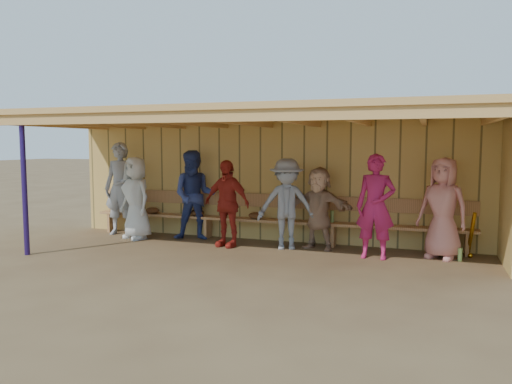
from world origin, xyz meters
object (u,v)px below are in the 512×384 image
at_px(player_g, 376,206).
at_px(bench, 269,215).
at_px(player_b, 136,198).
at_px(player_f, 319,208).
at_px(player_c, 195,195).
at_px(player_h, 443,208).
at_px(player_d, 227,203).
at_px(player_e, 287,204).
at_px(player_a, 121,189).

distance_m(player_g, bench, 2.30).
bearing_deg(player_b, player_f, 27.61).
xyz_separation_m(player_b, player_c, (1.17, 0.30, 0.07)).
bearing_deg(player_f, player_h, 11.05).
bearing_deg(player_b, player_g, 21.48).
distance_m(player_c, bench, 1.54).
relative_size(player_b, player_d, 1.02).
relative_size(player_c, player_e, 1.08).
xyz_separation_m(player_f, player_h, (2.12, -0.08, 0.10)).
bearing_deg(bench, player_b, -167.02).
height_order(player_c, player_g, player_c).
height_order(player_a, player_e, player_a).
bearing_deg(player_f, player_b, -162.84).
bearing_deg(player_h, player_a, -157.80).
bearing_deg(player_f, bench, 174.79).
distance_m(player_a, player_f, 4.26).
xyz_separation_m(player_d, player_f, (1.67, 0.34, -0.06)).
height_order(player_e, bench, player_e).
xyz_separation_m(player_b, player_e, (3.14, 0.06, -0.00)).
xyz_separation_m(player_a, player_c, (1.73, 0.00, -0.08)).
relative_size(player_d, player_g, 0.92).
bearing_deg(player_a, player_d, -15.03).
relative_size(player_b, player_e, 1.00).
xyz_separation_m(player_b, player_g, (4.75, -0.19, 0.05)).
height_order(player_d, player_h, player_h).
xyz_separation_m(player_c, player_e, (1.98, -0.24, -0.07)).
distance_m(player_f, bench, 1.15).
xyz_separation_m(player_b, player_h, (5.81, 0.16, 0.02)).
relative_size(player_a, player_f, 1.30).
bearing_deg(player_g, player_b, 179.94).
xyz_separation_m(player_g, player_h, (1.06, 0.35, -0.03)).
bearing_deg(bench, player_c, -168.18).
bearing_deg(player_d, player_a, -177.54).
xyz_separation_m(player_a, player_h, (6.37, -0.14, -0.13)).
height_order(player_b, player_h, player_h).
bearing_deg(player_b, player_d, 21.10).
relative_size(player_b, player_g, 0.94).
relative_size(player_e, bench, 0.22).
height_order(player_f, player_g, player_g).
relative_size(player_c, bench, 0.24).
distance_m(player_b, player_h, 5.81).
bearing_deg(player_e, bench, 115.15).
bearing_deg(bench, player_f, -18.53).
xyz_separation_m(player_a, player_e, (3.70, -0.24, -0.15)).
height_order(player_f, player_h, player_h).
relative_size(player_a, player_e, 1.18).
distance_m(player_a, player_e, 3.71).
bearing_deg(player_a, bench, -0.86).
distance_m(player_e, bench, 0.81).
relative_size(player_f, player_g, 0.86).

